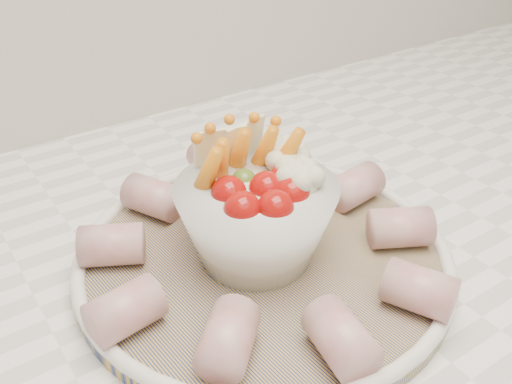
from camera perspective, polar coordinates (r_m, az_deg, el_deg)
serving_platter at (r=0.50m, az=0.75°, el=-6.39°), size 0.34×0.34×0.02m
veggie_bowl at (r=0.47m, az=0.17°, el=-2.00°), size 0.13×0.13×0.11m
cured_meat_rolls at (r=0.48m, az=0.69°, el=-4.42°), size 0.31×0.31×0.03m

